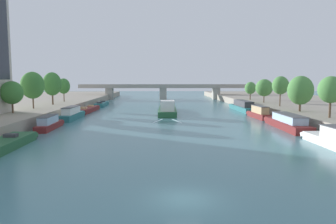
{
  "coord_description": "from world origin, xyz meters",
  "views": [
    {
      "loc": [
        -1.7,
        -20.14,
        7.97
      ],
      "look_at": [
        0.0,
        37.7,
        1.97
      ],
      "focal_mm": 33.42,
      "sensor_mm": 36.0,
      "label": 1
    }
  ],
  "objects_px": {
    "moored_boat_left_upstream": "(88,109)",
    "tree_right_third": "(331,90)",
    "tree_left_by_lamp": "(52,84)",
    "moored_boat_right_upstream": "(242,106)",
    "tree_right_midway": "(250,88)",
    "tree_right_past_mid": "(264,88)",
    "moored_boat_left_end": "(72,114)",
    "tree_left_third": "(32,85)",
    "tree_left_second": "(64,86)",
    "tree_left_distant": "(12,93)",
    "moored_boat_right_midway": "(287,122)",
    "moored_boat_left_lone": "(102,104)",
    "moored_boat_left_downstream": "(49,123)",
    "barge_midriver": "(167,109)",
    "tree_right_far": "(300,90)",
    "tree_right_nearest": "(281,85)",
    "bridge_far": "(163,90)",
    "moored_boat_right_end": "(259,113)"
  },
  "relations": [
    {
      "from": "tree_left_distant",
      "to": "bridge_far",
      "type": "relative_size",
      "value": 0.08
    },
    {
      "from": "tree_left_by_lamp",
      "to": "tree_right_third",
      "type": "distance_m",
      "value": 59.11
    },
    {
      "from": "moored_boat_right_end",
      "to": "bridge_far",
      "type": "height_order",
      "value": "bridge_far"
    },
    {
      "from": "moored_boat_right_upstream",
      "to": "tree_left_by_lamp",
      "type": "xyz_separation_m",
      "value": [
        -47.08,
        -4.22,
        5.84
      ]
    },
    {
      "from": "tree_right_far",
      "to": "moored_boat_left_downstream",
      "type": "bearing_deg",
      "value": -170.81
    },
    {
      "from": "moored_boat_left_upstream",
      "to": "tree_right_midway",
      "type": "distance_m",
      "value": 47.69
    },
    {
      "from": "tree_left_second",
      "to": "tree_right_past_mid",
      "type": "distance_m",
      "value": 53.33
    },
    {
      "from": "barge_midriver",
      "to": "moored_boat_left_downstream",
      "type": "distance_m",
      "value": 30.21
    },
    {
      "from": "moored_boat_left_end",
      "to": "moored_boat_left_lone",
      "type": "bearing_deg",
      "value": 90.08
    },
    {
      "from": "moored_boat_right_upstream",
      "to": "tree_right_midway",
      "type": "height_order",
      "value": "tree_right_midway"
    },
    {
      "from": "moored_boat_left_upstream",
      "to": "tree_left_by_lamp",
      "type": "bearing_deg",
      "value": -161.27
    },
    {
      "from": "tree_left_second",
      "to": "tree_right_nearest",
      "type": "height_order",
      "value": "tree_right_nearest"
    },
    {
      "from": "moored_boat_right_upstream",
      "to": "tree_left_second",
      "type": "height_order",
      "value": "tree_left_second"
    },
    {
      "from": "tree_left_distant",
      "to": "tree_right_midway",
      "type": "relative_size",
      "value": 1.08
    },
    {
      "from": "tree_left_distant",
      "to": "tree_right_nearest",
      "type": "relative_size",
      "value": 0.85
    },
    {
      "from": "moored_boat_right_upstream",
      "to": "moored_boat_left_lone",
      "type": "bearing_deg",
      "value": 157.51
    },
    {
      "from": "barge_midriver",
      "to": "moored_boat_right_upstream",
      "type": "distance_m",
      "value": 20.59
    },
    {
      "from": "tree_left_second",
      "to": "barge_midriver",
      "type": "bearing_deg",
      "value": -23.29
    },
    {
      "from": "moored_boat_left_downstream",
      "to": "tree_right_far",
      "type": "relative_size",
      "value": 1.51
    },
    {
      "from": "moored_boat_left_downstream",
      "to": "moored_boat_right_midway",
      "type": "relative_size",
      "value": 0.67
    },
    {
      "from": "tree_left_distant",
      "to": "tree_right_past_mid",
      "type": "distance_m",
      "value": 58.71
    },
    {
      "from": "tree_right_nearest",
      "to": "barge_midriver",
      "type": "bearing_deg",
      "value": 170.67
    },
    {
      "from": "tree_right_far",
      "to": "moored_boat_right_end",
      "type": "bearing_deg",
      "value": 132.85
    },
    {
      "from": "moored_boat_left_upstream",
      "to": "moored_boat_right_upstream",
      "type": "xyz_separation_m",
      "value": [
        39.3,
        1.59,
        0.55
      ]
    },
    {
      "from": "moored_boat_right_upstream",
      "to": "tree_right_past_mid",
      "type": "height_order",
      "value": "tree_right_past_mid"
    },
    {
      "from": "tree_left_by_lamp",
      "to": "tree_right_nearest",
      "type": "distance_m",
      "value": 53.07
    },
    {
      "from": "moored_boat_left_lone",
      "to": "moored_boat_left_downstream",
      "type": "bearing_deg",
      "value": -90.28
    },
    {
      "from": "moored_boat_right_upstream",
      "to": "tree_right_third",
      "type": "distance_m",
      "value": 32.8
    },
    {
      "from": "moored_boat_left_end",
      "to": "tree_right_third",
      "type": "xyz_separation_m",
      "value": [
        44.24,
        -15.26,
        5.32
      ]
    },
    {
      "from": "tree_left_distant",
      "to": "tree_right_midway",
      "type": "distance_m",
      "value": 64.84
    },
    {
      "from": "tree_left_second",
      "to": "tree_right_midway",
      "type": "bearing_deg",
      "value": 8.03
    },
    {
      "from": "moored_boat_left_downstream",
      "to": "tree_left_distant",
      "type": "height_order",
      "value": "tree_left_distant"
    },
    {
      "from": "moored_boat_left_lone",
      "to": "moored_boat_left_end",
      "type": "bearing_deg",
      "value": -89.92
    },
    {
      "from": "tree_left_third",
      "to": "tree_right_nearest",
      "type": "xyz_separation_m",
      "value": [
        53.26,
        4.05,
        -0.12
      ]
    },
    {
      "from": "moored_boat_left_lone",
      "to": "moored_boat_right_end",
      "type": "height_order",
      "value": "moored_boat_right_end"
    },
    {
      "from": "moored_boat_left_lone",
      "to": "bridge_far",
      "type": "xyz_separation_m",
      "value": [
        19.25,
        31.18,
        3.42
      ]
    },
    {
      "from": "moored_boat_right_upstream",
      "to": "tree_right_nearest",
      "type": "bearing_deg",
      "value": -61.71
    },
    {
      "from": "moored_boat_right_midway",
      "to": "tree_left_third",
      "type": "height_order",
      "value": "tree_left_third"
    },
    {
      "from": "moored_boat_left_upstream",
      "to": "tree_right_third",
      "type": "distance_m",
      "value": 54.13
    },
    {
      "from": "moored_boat_left_end",
      "to": "moored_boat_right_midway",
      "type": "bearing_deg",
      "value": -18.86
    },
    {
      "from": "moored_boat_left_downstream",
      "to": "moored_boat_left_end",
      "type": "bearing_deg",
      "value": 88.75
    },
    {
      "from": "moored_boat_left_downstream",
      "to": "tree_right_past_mid",
      "type": "bearing_deg",
      "value": 33.48
    },
    {
      "from": "moored_boat_left_end",
      "to": "moored_boat_left_upstream",
      "type": "bearing_deg",
      "value": 90.68
    },
    {
      "from": "tree_left_distant",
      "to": "tree_right_nearest",
      "type": "distance_m",
      "value": 54.93
    },
    {
      "from": "moored_boat_left_downstream",
      "to": "tree_left_second",
      "type": "bearing_deg",
      "value": 102.88
    },
    {
      "from": "moored_boat_left_downstream",
      "to": "tree_left_third",
      "type": "xyz_separation_m",
      "value": [
        -8.24,
        14.62,
        5.89
      ]
    },
    {
      "from": "tree_left_third",
      "to": "tree_left_second",
      "type": "height_order",
      "value": "tree_left_third"
    },
    {
      "from": "moored_boat_left_upstream",
      "to": "tree_left_second",
      "type": "relative_size",
      "value": 2.36
    },
    {
      "from": "tree_left_second",
      "to": "tree_right_far",
      "type": "height_order",
      "value": "tree_right_far"
    },
    {
      "from": "tree_left_second",
      "to": "tree_right_nearest",
      "type": "bearing_deg",
      "value": -16.89
    }
  ]
}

